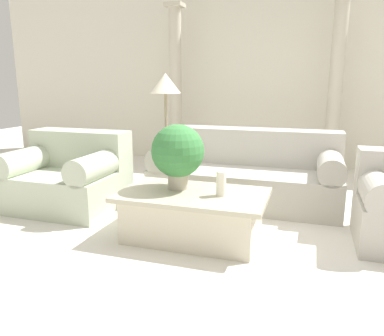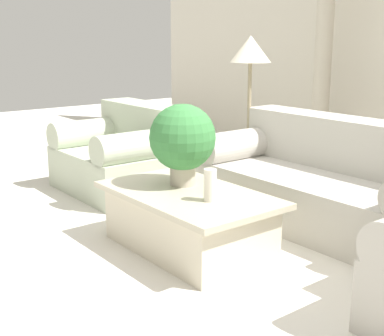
{
  "view_description": "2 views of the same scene",
  "coord_description": "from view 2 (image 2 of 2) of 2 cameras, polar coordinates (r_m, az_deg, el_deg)",
  "views": [
    {
      "loc": [
        0.85,
        -3.37,
        1.37
      ],
      "look_at": [
        -0.19,
        -0.15,
        0.6
      ],
      "focal_mm": 35.0,
      "sensor_mm": 36.0,
      "label": 1
    },
    {
      "loc": [
        2.71,
        -2.52,
        1.47
      ],
      "look_at": [
        -0.36,
        -0.12,
        0.51
      ],
      "focal_mm": 50.0,
      "sensor_mm": 36.0,
      "label": 2
    }
  ],
  "objects": [
    {
      "name": "pillar_candle",
      "position": [
        3.48,
        1.94,
        -1.83
      ],
      "size": [
        0.08,
        0.08,
        0.21
      ],
      "color": "silver",
      "rests_on": "coffee_table"
    },
    {
      "name": "potted_plant",
      "position": [
        3.81,
        -1.02,
        3.12
      ],
      "size": [
        0.48,
        0.48,
        0.59
      ],
      "color": "#B2A893",
      "rests_on": "coffee_table"
    },
    {
      "name": "coffee_table",
      "position": [
        3.78,
        -0.41,
        -5.56
      ],
      "size": [
        1.3,
        0.77,
        0.42
      ],
      "color": "beige",
      "rests_on": "ground_plane"
    },
    {
      "name": "floor_lamp",
      "position": [
        5.01,
        6.23,
        11.45
      ],
      "size": [
        0.37,
        0.37,
        1.48
      ],
      "color": "gray",
      "rests_on": "ground_plane"
    },
    {
      "name": "column_left",
      "position": [
        6.55,
        13.85,
        12.2
      ],
      "size": [
        0.28,
        0.28,
        2.6
      ],
      "color": "beige",
      "rests_on": "ground_plane"
    },
    {
      "name": "sofa_long",
      "position": [
        4.41,
        14.55,
        -1.52
      ],
      "size": [
        2.11,
        0.96,
        0.83
      ],
      "color": "#B7B2A8",
      "rests_on": "ground_plane"
    },
    {
      "name": "ground_plane",
      "position": [
        3.98,
        4.63,
        -7.89
      ],
      "size": [
        16.0,
        16.0,
        0.0
      ],
      "primitive_type": "plane",
      "color": "silver"
    },
    {
      "name": "loveseat",
      "position": [
        5.27,
        -7.17,
        1.49
      ],
      "size": [
        1.18,
        0.96,
        0.83
      ],
      "color": "#B7C0A7",
      "rests_on": "ground_plane"
    }
  ]
}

